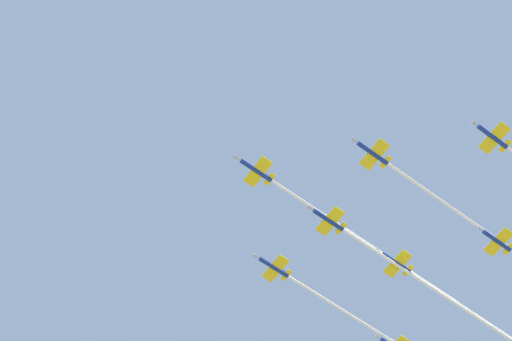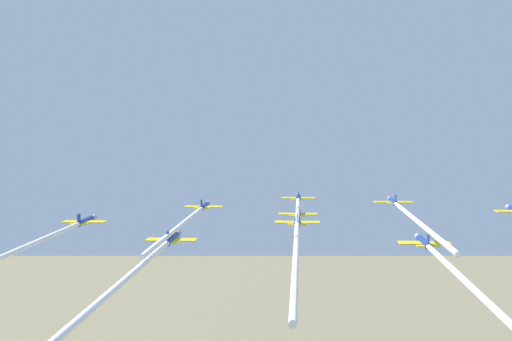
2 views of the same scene
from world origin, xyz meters
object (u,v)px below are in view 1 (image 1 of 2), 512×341
jet_port_trail (470,311)px  jet_port_inner (441,201)px  jet_lead (330,219)px  jet_port_outer (399,267)px  jet_starboard_inner (343,311)px

jet_port_trail → jet_port_inner: bearing=125.9°
jet_port_trail → jet_lead: bearing=90.0°
jet_lead → jet_port_inner: 24.90m
jet_port_inner → jet_port_outer: 18.35m
jet_lead → jet_port_inner: bearing=-136.6°
jet_lead → jet_port_outer: (-4.53, 19.49, -1.14)m
jet_lead → jet_port_outer: 20.05m
jet_port_outer → jet_port_trail: jet_port_trail is taller
jet_port_inner → jet_starboard_inner: jet_starboard_inner is taller
jet_lead → jet_starboard_inner: 25.71m
jet_lead → jet_starboard_inner: jet_starboard_inner is taller
jet_lead → jet_port_trail: 42.09m
jet_port_inner → jet_port_trail: (-23.26, 20.23, -0.12)m
jet_port_inner → jet_port_trail: jet_port_inner is taller
jet_starboard_inner → jet_port_trail: 29.95m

